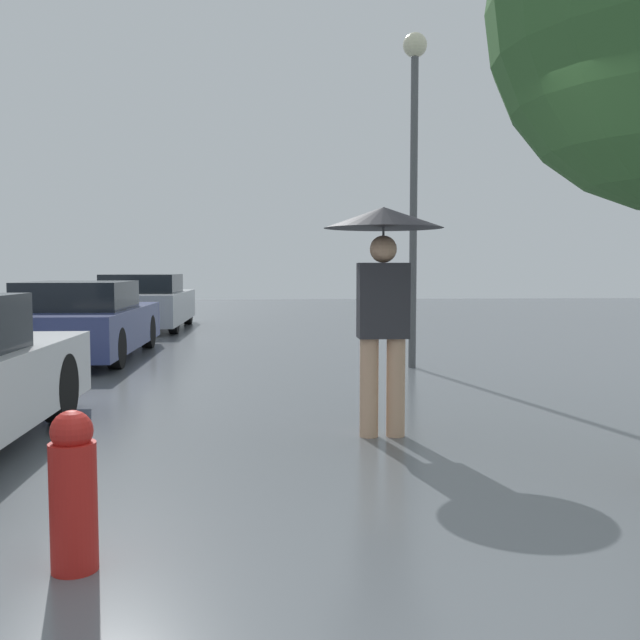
% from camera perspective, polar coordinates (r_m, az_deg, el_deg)
% --- Properties ---
extents(ground_plane, '(60.00, 60.00, 0.00)m').
position_cam_1_polar(ground_plane, '(3.08, 4.78, -23.20)').
color(ground_plane, '#565B60').
extents(pedestrian, '(0.99, 0.99, 1.92)m').
position_cam_1_polar(pedestrian, '(5.94, 5.08, 4.67)').
color(pedestrian, tan).
rests_on(pedestrian, ground_plane).
extents(parked_car_middle, '(1.75, 4.27, 1.21)m').
position_cam_1_polar(parked_car_middle, '(11.82, -18.47, -0.15)').
color(parked_car_middle, navy).
rests_on(parked_car_middle, ground_plane).
extents(parked_car_farthest, '(1.88, 4.32, 1.28)m').
position_cam_1_polar(parked_car_farthest, '(17.09, -13.87, 1.33)').
color(parked_car_farthest, '#9EA3A8').
rests_on(parked_car_farthest, ground_plane).
extents(street_lamp, '(0.34, 0.34, 4.67)m').
position_cam_1_polar(street_lamp, '(10.34, 7.54, 14.12)').
color(street_lamp, '#515456').
rests_on(street_lamp, ground_plane).
extents(fire_hydrant, '(0.22, 0.22, 0.76)m').
position_cam_1_polar(fire_hydrant, '(3.60, -19.14, -12.82)').
color(fire_hydrant, '#B21E19').
rests_on(fire_hydrant, ground_plane).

